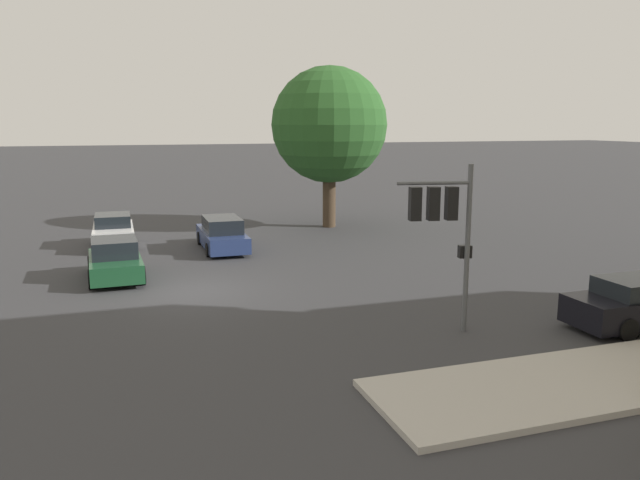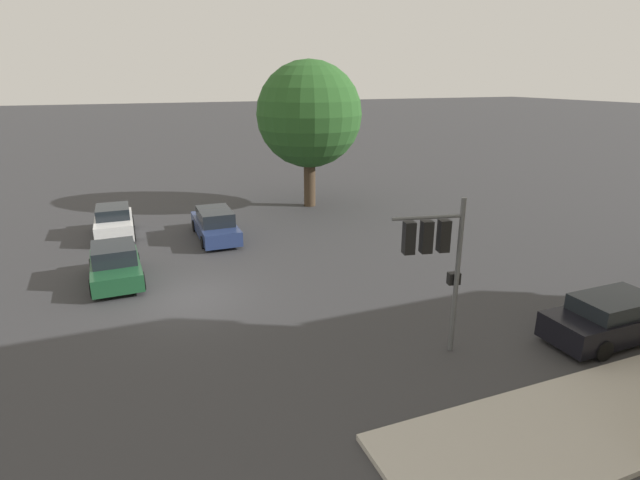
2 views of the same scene
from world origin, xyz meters
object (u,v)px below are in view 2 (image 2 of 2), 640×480
(street_tree, at_px, (309,115))
(traffic_signal, at_px, (434,247))
(crossing_car_0, at_px, (115,265))
(parked_car_0, at_px, (616,318))
(crossing_car_2, at_px, (114,222))
(crossing_car_1, at_px, (215,225))

(street_tree, bearing_deg, traffic_signal, -9.61)
(traffic_signal, relative_size, crossing_car_0, 1.20)
(parked_car_0, bearing_deg, street_tree, 97.98)
(crossing_car_2, bearing_deg, crossing_car_0, 0.54)
(traffic_signal, distance_m, crossing_car_2, 17.91)
(street_tree, relative_size, traffic_signal, 1.89)
(street_tree, relative_size, crossing_car_1, 1.84)
(traffic_signal, height_order, parked_car_0, traffic_signal)
(parked_car_0, bearing_deg, traffic_signal, 165.51)
(crossing_car_0, bearing_deg, crossing_car_2, 178.28)
(crossing_car_2, distance_m, parked_car_0, 22.24)
(traffic_signal, relative_size, parked_car_0, 0.98)
(crossing_car_1, bearing_deg, parked_car_0, -146.51)
(street_tree, bearing_deg, parked_car_0, 8.35)
(traffic_signal, bearing_deg, crossing_car_1, 27.18)
(crossing_car_0, height_order, crossing_car_2, crossing_car_2)
(crossing_car_0, xyz_separation_m, parked_car_0, (10.56, 14.29, -0.02))
(street_tree, distance_m, traffic_signal, 18.17)
(street_tree, distance_m, crossing_car_0, 15.18)
(street_tree, xyz_separation_m, crossing_car_2, (2.19, -11.47, -4.87))
(crossing_car_0, distance_m, parked_car_0, 17.77)
(crossing_car_0, distance_m, crossing_car_1, 6.31)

